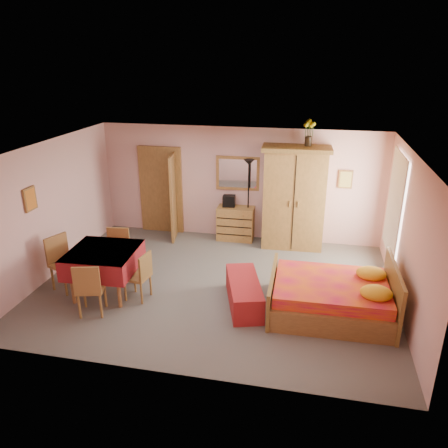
% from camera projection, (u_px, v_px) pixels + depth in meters
% --- Properties ---
extents(floor, '(6.50, 6.50, 0.00)m').
position_uv_depth(floor, '(216.00, 286.00, 8.25)').
color(floor, slate).
rests_on(floor, ground).
extents(ceiling, '(6.50, 6.50, 0.00)m').
position_uv_depth(ceiling, '(214.00, 149.00, 7.31)').
color(ceiling, brown).
rests_on(ceiling, wall_back).
extents(wall_back, '(6.50, 0.10, 2.60)m').
position_uv_depth(wall_back, '(239.00, 184.00, 10.06)').
color(wall_back, '#E0A7A2').
rests_on(wall_back, floor).
extents(wall_front, '(6.50, 0.10, 2.60)m').
position_uv_depth(wall_front, '(171.00, 291.00, 5.50)').
color(wall_front, '#E0A7A2').
rests_on(wall_front, floor).
extents(wall_left, '(0.10, 5.00, 2.60)m').
position_uv_depth(wall_left, '(51.00, 209.00, 8.40)').
color(wall_left, '#E0A7A2').
rests_on(wall_left, floor).
extents(wall_right, '(0.10, 5.00, 2.60)m').
position_uv_depth(wall_right, '(408.00, 236.00, 7.16)').
color(wall_right, '#E0A7A2').
rests_on(wall_right, floor).
extents(doorway, '(1.06, 0.12, 2.15)m').
position_uv_depth(doorway, '(161.00, 191.00, 10.50)').
color(doorway, '#9E6B35').
rests_on(doorway, floor).
extents(window, '(0.08, 1.40, 1.95)m').
position_uv_depth(window, '(395.00, 205.00, 8.21)').
color(window, white).
rests_on(window, wall_right).
extents(picture_left, '(0.04, 0.32, 0.42)m').
position_uv_depth(picture_left, '(30.00, 199.00, 7.71)').
color(picture_left, orange).
rests_on(picture_left, wall_left).
extents(picture_back, '(0.30, 0.04, 0.40)m').
position_uv_depth(picture_back, '(346.00, 179.00, 9.49)').
color(picture_back, '#D8BF59').
rests_on(picture_back, wall_back).
extents(chest_of_drawers, '(0.85, 0.43, 0.80)m').
position_uv_depth(chest_of_drawers, '(236.00, 223.00, 10.20)').
color(chest_of_drawers, '#AF7B3B').
rests_on(chest_of_drawers, floor).
extents(wall_mirror, '(1.00, 0.10, 0.79)m').
position_uv_depth(wall_mirror, '(238.00, 173.00, 9.98)').
color(wall_mirror, white).
rests_on(wall_mirror, wall_back).
extents(stereo, '(0.30, 0.23, 0.26)m').
position_uv_depth(stereo, '(229.00, 201.00, 10.07)').
color(stereo, black).
rests_on(stereo, chest_of_drawers).
extents(floor_lamp, '(0.28, 0.28, 1.92)m').
position_uv_depth(floor_lamp, '(248.00, 201.00, 9.99)').
color(floor_lamp, black).
rests_on(floor_lamp, floor).
extents(wardrobe, '(1.49, 0.82, 2.28)m').
position_uv_depth(wardrobe, '(294.00, 198.00, 9.60)').
color(wardrobe, olive).
rests_on(wardrobe, floor).
extents(sunflower_vase, '(0.23, 0.23, 0.55)m').
position_uv_depth(sunflower_vase, '(309.00, 133.00, 9.11)').
color(sunflower_vase, yellow).
rests_on(sunflower_vase, wardrobe).
extents(bed, '(2.06, 1.64, 0.94)m').
position_uv_depth(bed, '(331.00, 288.00, 7.24)').
color(bed, '#C11239').
rests_on(bed, floor).
extents(bench, '(0.88, 1.46, 0.46)m').
position_uv_depth(bench, '(244.00, 293.00, 7.56)').
color(bench, maroon).
rests_on(bench, floor).
extents(dining_table, '(1.23, 1.23, 0.86)m').
position_uv_depth(dining_table, '(105.00, 272.00, 7.86)').
color(dining_table, maroon).
rests_on(dining_table, floor).
extents(chair_south, '(0.53, 0.53, 0.95)m').
position_uv_depth(chair_south, '(91.00, 288.00, 7.23)').
color(chair_south, olive).
rests_on(chair_south, floor).
extents(chair_north, '(0.49, 0.49, 0.96)m').
position_uv_depth(chair_north, '(117.00, 254.00, 8.43)').
color(chair_north, '#A67238').
rests_on(chair_north, floor).
extents(chair_west, '(0.61, 0.61, 1.02)m').
position_uv_depth(chair_west, '(66.00, 264.00, 7.98)').
color(chair_west, olive).
rests_on(chair_west, floor).
extents(chair_east, '(0.46, 0.46, 0.88)m').
position_uv_depth(chair_east, '(137.00, 276.00, 7.69)').
color(chair_east, olive).
rests_on(chair_east, floor).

